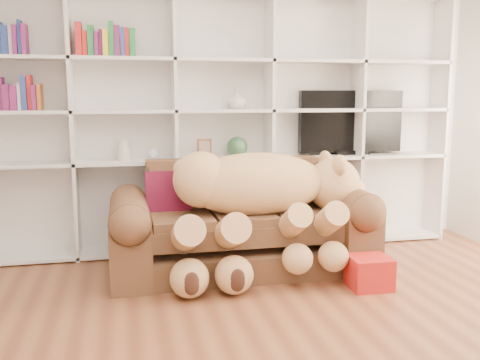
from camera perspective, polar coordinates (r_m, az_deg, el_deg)
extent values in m
cube|color=silver|center=(5.12, -2.26, 8.03)|extent=(5.00, 0.02, 2.70)
cube|color=white|center=(5.09, -2.18, 6.34)|extent=(4.40, 0.03, 2.40)
cube|color=white|center=(4.86, -17.40, 5.80)|extent=(0.03, 0.35, 2.40)
cube|color=white|center=(4.87, -6.97, 6.15)|extent=(0.03, 0.35, 2.40)
cube|color=white|center=(5.03, 3.11, 6.30)|extent=(0.03, 0.35, 2.40)
cube|color=white|center=(5.33, 12.32, 6.26)|extent=(0.03, 0.35, 2.40)
cube|color=white|center=(5.76, 20.35, 6.10)|extent=(0.03, 0.35, 2.40)
cube|color=white|center=(5.13, -1.78, -6.93)|extent=(4.40, 0.35, 0.03)
cube|color=white|center=(4.96, -1.83, 2.21)|extent=(4.40, 0.35, 0.03)
cube|color=white|center=(4.93, -1.85, 7.41)|extent=(4.40, 0.35, 0.03)
cube|color=white|center=(4.93, -1.88, 12.64)|extent=(4.40, 0.35, 0.03)
cube|color=brown|center=(4.50, 0.23, -8.23)|extent=(2.03, 0.82, 0.21)
cube|color=brown|center=(4.39, 0.29, -4.33)|extent=(1.51, 0.68, 0.29)
cube|color=brown|center=(4.72, -0.73, -0.87)|extent=(1.51, 0.19, 0.53)
cube|color=brown|center=(4.35, -11.62, -6.83)|extent=(0.31, 0.92, 0.53)
cube|color=brown|center=(4.73, 11.09, -5.52)|extent=(0.31, 0.92, 0.53)
cylinder|color=brown|center=(4.29, -11.73, -3.41)|extent=(0.31, 0.87, 0.31)
cylinder|color=brown|center=(4.67, 11.19, -2.36)|extent=(0.31, 0.87, 0.31)
ellipsoid|color=#DFB96F|center=(4.33, 1.71, -0.42)|extent=(1.18, 0.57, 0.51)
sphere|color=#DFB96F|center=(4.23, -4.18, 0.05)|extent=(0.45, 0.45, 0.45)
sphere|color=#DFB96F|center=(4.54, 9.96, -0.49)|extent=(0.45, 0.45, 0.45)
sphere|color=#DAB590|center=(4.62, 11.93, -1.15)|extent=(0.22, 0.22, 0.22)
sphere|color=#3A2015|center=(4.66, 12.90, -1.23)|extent=(0.07, 0.07, 0.07)
ellipsoid|color=#DFB96F|center=(4.36, 10.57, 1.54)|extent=(0.11, 0.18, 0.18)
ellipsoid|color=#DFB96F|center=(4.65, 9.06, 2.05)|extent=(0.11, 0.18, 0.18)
sphere|color=#DFB96F|center=(4.20, -6.11, 1.21)|extent=(0.15, 0.15, 0.15)
cylinder|color=#DFB96F|center=(4.15, 5.48, -4.76)|extent=(0.19, 0.54, 0.40)
cylinder|color=#DFB96F|center=(4.24, 9.16, -4.52)|extent=(0.19, 0.54, 0.40)
cylinder|color=#DFB96F|center=(3.99, -5.80, -5.93)|extent=(0.22, 0.63, 0.46)
cylinder|color=#DFB96F|center=(4.04, -1.18, -5.70)|extent=(0.22, 0.63, 0.46)
sphere|color=#DFB96F|center=(4.05, 6.19, -8.41)|extent=(0.23, 0.23, 0.23)
sphere|color=#DFB96F|center=(4.15, 9.97, -8.07)|extent=(0.23, 0.23, 0.23)
sphere|color=#DFB96F|center=(3.90, -5.43, -10.34)|extent=(0.29, 0.29, 0.29)
sphere|color=#DFB96F|center=(3.95, -0.67, -10.04)|extent=(0.29, 0.29, 0.29)
cube|color=maroon|center=(4.46, -7.72, -1.44)|extent=(0.37, 0.21, 0.38)
cube|color=red|center=(4.20, 13.61, -9.55)|extent=(0.31, 0.29, 0.24)
cube|color=black|center=(5.36, 11.72, 6.13)|extent=(1.05, 0.08, 0.60)
cube|color=black|center=(5.39, 11.62, 2.95)|extent=(0.35, 0.18, 0.04)
cube|color=brown|center=(4.92, -3.84, 3.40)|extent=(0.14, 0.06, 0.17)
sphere|color=#305E36|center=(4.97, -0.31, 3.53)|extent=(0.19, 0.19, 0.19)
cylinder|color=beige|center=(4.87, -12.38, 3.11)|extent=(0.11, 0.11, 0.18)
cylinder|color=beige|center=(4.87, -12.06, 2.82)|extent=(0.08, 0.08, 0.13)
sphere|color=silver|center=(4.88, -9.21, 2.78)|extent=(0.10, 0.10, 0.10)
imported|color=beige|center=(4.95, -0.39, 8.65)|extent=(0.22, 0.22, 0.18)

